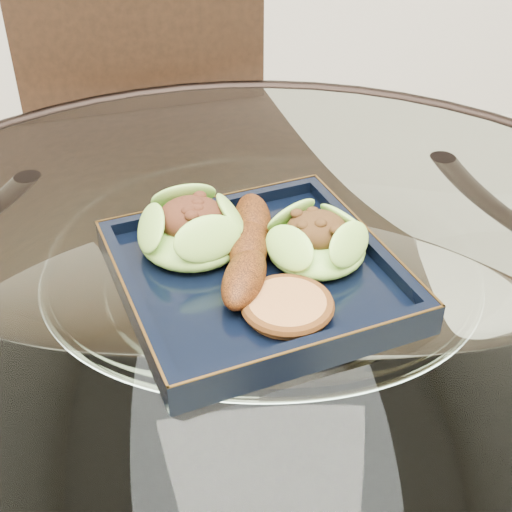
{
  "coord_description": "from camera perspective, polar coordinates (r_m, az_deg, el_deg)",
  "views": [
    {
      "loc": [
        -0.06,
        -0.57,
        1.22
      ],
      "look_at": [
        -0.0,
        0.01,
        0.8
      ],
      "focal_mm": 50.0,
      "sensor_mm": 36.0,
      "label": 1
    }
  ],
  "objects": [
    {
      "name": "dining_table",
      "position": [
        0.85,
        0.36,
        -11.77
      ],
      "size": [
        1.13,
        1.13,
        0.77
      ],
      "color": "white",
      "rests_on": "ground"
    },
    {
      "name": "roasted_plantain",
      "position": [
        0.73,
        -0.59,
        0.73
      ],
      "size": [
        0.07,
        0.19,
        0.04
      ],
      "primitive_type": "ellipsoid",
      "rotation": [
        0.0,
        0.0,
        1.4
      ],
      "color": "#5F280A",
      "rests_on": "navy_plate"
    },
    {
      "name": "navy_plate",
      "position": [
        0.74,
        0.0,
        -1.89
      ],
      "size": [
        0.34,
        0.34,
        0.02
      ],
      "primitive_type": "cube",
      "rotation": [
        0.0,
        0.0,
        0.3
      ],
      "color": "black",
      "rests_on": "dining_table"
    },
    {
      "name": "crumb_patty",
      "position": [
        0.68,
        2.52,
        -4.07
      ],
      "size": [
        0.08,
        0.08,
        0.01
      ],
      "primitive_type": "cylinder",
      "rotation": [
        0.0,
        0.0,
        -0.03
      ],
      "color": "#B1713B",
      "rests_on": "navy_plate"
    },
    {
      "name": "lettuce_wrap_right",
      "position": [
        0.74,
        4.86,
        1.01
      ],
      "size": [
        0.13,
        0.13,
        0.04
      ],
      "primitive_type": "ellipsoid",
      "rotation": [
        0.0,
        0.0,
        0.26
      ],
      "color": "#64AE32",
      "rests_on": "navy_plate"
    },
    {
      "name": "dining_chair",
      "position": [
        1.24,
        -7.19,
        3.04
      ],
      "size": [
        0.5,
        0.5,
        1.0
      ],
      "rotation": [
        0.0,
        0.0,
        0.18
      ],
      "color": "black",
      "rests_on": "ground"
    },
    {
      "name": "lettuce_wrap_left",
      "position": [
        0.76,
        -5.1,
        1.91
      ],
      "size": [
        0.13,
        0.13,
        0.04
      ],
      "primitive_type": "ellipsoid",
      "rotation": [
        0.0,
        0.0,
        -0.17
      ],
      "color": "#5CA02E",
      "rests_on": "navy_plate"
    }
  ]
}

